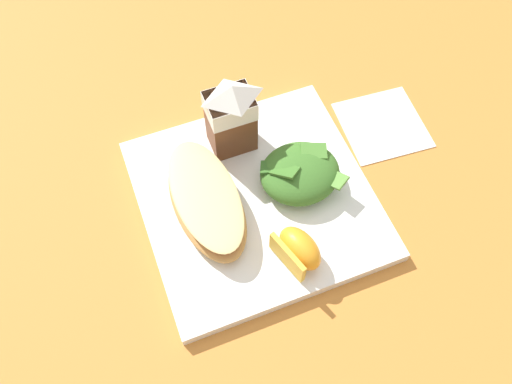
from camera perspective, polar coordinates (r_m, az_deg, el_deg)
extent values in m
plane|color=#C67A33|center=(0.68, 0.00, -1.10)|extent=(3.00, 3.00, 0.00)
cube|color=white|center=(0.67, 0.00, -0.77)|extent=(0.28, 0.28, 0.02)
ellipsoid|color=tan|center=(0.65, -5.31, -1.06)|extent=(0.08, 0.17, 0.03)
ellipsoid|color=maroon|center=(0.64, -5.38, -0.60)|extent=(0.07, 0.16, 0.01)
ellipsoid|color=#EAD184|center=(0.63, -5.44, -0.29)|extent=(0.08, 0.17, 0.01)
ellipsoid|color=#3D7028|center=(0.66, 4.56, 2.31)|extent=(0.10, 0.09, 0.04)
cube|color=#3D7028|center=(0.64, 3.07, 2.36)|extent=(0.04, 0.04, 0.02)
cube|color=#4C8433|center=(0.66, 6.20, 4.38)|extent=(0.04, 0.03, 0.01)
cube|color=#5B8E3D|center=(0.65, 8.31, 1.38)|extent=(0.03, 0.04, 0.01)
cube|color=#336023|center=(0.65, 1.89, 2.71)|extent=(0.04, 0.03, 0.01)
cube|color=brown|center=(0.67, -2.39, 7.61)|extent=(0.06, 0.04, 0.09)
cube|color=white|center=(0.65, -2.49, 9.27)|extent=(0.06, 0.04, 0.03)
pyramid|color=white|center=(0.63, -2.57, 10.65)|extent=(0.06, 0.04, 0.02)
ellipsoid|color=orange|center=(0.61, 4.71, -6.02)|extent=(0.05, 0.07, 0.04)
cube|color=gold|center=(0.61, 3.55, -6.90)|extent=(0.02, 0.06, 0.03)
cube|color=white|center=(0.77, 13.36, 7.03)|extent=(0.12, 0.12, 0.00)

